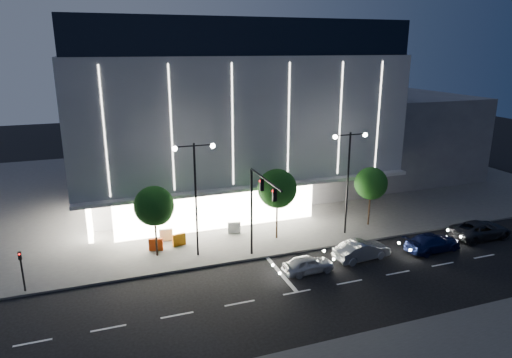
{
  "coord_description": "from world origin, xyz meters",
  "views": [
    {
      "loc": [
        -9.68,
        -26.02,
        15.67
      ],
      "look_at": [
        2.75,
        8.69,
        5.0
      ],
      "focal_mm": 32.0,
      "sensor_mm": 36.0,
      "label": 1
    }
  ],
  "objects": [
    {
      "name": "traffic_mast",
      "position": [
        1.0,
        3.34,
        5.03
      ],
      "size": [
        0.33,
        5.89,
        7.07
      ],
      "color": "black",
      "rests_on": "ground"
    },
    {
      "name": "annex_building",
      "position": [
        26.0,
        24.0,
        5.0
      ],
      "size": [
        16.0,
        20.0,
        10.0
      ],
      "primitive_type": "cube",
      "color": "#4C4C51",
      "rests_on": "ground"
    },
    {
      "name": "tree_right",
      "position": [
        13.03,
        7.02,
        3.88
      ],
      "size": [
        2.91,
        2.91,
        5.51
      ],
      "color": "black",
      "rests_on": "ground"
    },
    {
      "name": "car_lead",
      "position": [
        3.9,
        0.78,
        0.64
      ],
      "size": [
        3.84,
        1.67,
        1.29
      ],
      "primitive_type": "imported",
      "rotation": [
        0.0,
        0.0,
        1.61
      ],
      "color": "silver",
      "rests_on": "ground"
    },
    {
      "name": "barrier_a",
      "position": [
        -5.95,
        7.93,
        0.65
      ],
      "size": [
        1.13,
        0.55,
        1.0
      ],
      "primitive_type": "cube",
      "rotation": [
        0.0,
        0.0,
        -0.29
      ],
      "color": "#DD3E0C",
      "rests_on": "sidewalk_museum"
    },
    {
      "name": "sidewalk_museum",
      "position": [
        5.0,
        24.0,
        0.07
      ],
      "size": [
        70.0,
        40.0,
        0.15
      ],
      "primitive_type": "cube",
      "color": "#474747",
      "rests_on": "ground"
    },
    {
      "name": "ped_signal_far",
      "position": [
        -15.0,
        4.5,
        1.89
      ],
      "size": [
        0.22,
        0.24,
        3.0
      ],
      "color": "black",
      "rests_on": "ground"
    },
    {
      "name": "barrier_c",
      "position": [
        -4.05,
        8.26,
        0.65
      ],
      "size": [
        1.13,
        0.48,
        1.0
      ],
      "primitive_type": "cube",
      "rotation": [
        0.0,
        0.0,
        0.21
      ],
      "color": "#CA6C0B",
      "rests_on": "sidewalk_museum"
    },
    {
      "name": "street_lamp_east",
      "position": [
        10.0,
        6.0,
        5.96
      ],
      "size": [
        3.16,
        0.36,
        9.0
      ],
      "color": "black",
      "rests_on": "ground"
    },
    {
      "name": "car_fourth",
      "position": [
        20.5,
        1.48,
        0.74
      ],
      "size": [
        5.3,
        2.46,
        1.47
      ],
      "primitive_type": "imported",
      "rotation": [
        0.0,
        0.0,
        1.57
      ],
      "color": "#2D2D32",
      "rests_on": "ground"
    },
    {
      "name": "tree_left",
      "position": [
        -5.97,
        7.02,
        4.03
      ],
      "size": [
        3.02,
        3.02,
        5.72
      ],
      "color": "black",
      "rests_on": "ground"
    },
    {
      "name": "tree_mid",
      "position": [
        4.03,
        7.02,
        4.33
      ],
      "size": [
        3.25,
        3.25,
        6.15
      ],
      "color": "black",
      "rests_on": "ground"
    },
    {
      "name": "barrier_b",
      "position": [
        -4.87,
        9.66,
        0.65
      ],
      "size": [
        1.13,
        0.42,
        1.0
      ],
      "primitive_type": "cube",
      "rotation": [
        0.0,
        0.0,
        -0.16
      ],
      "color": "silver",
      "rests_on": "sidewalk_museum"
    },
    {
      "name": "ground",
      "position": [
        0.0,
        0.0,
        0.0
      ],
      "size": [
        160.0,
        160.0,
        0.0
      ],
      "primitive_type": "plane",
      "color": "black",
      "rests_on": "ground"
    },
    {
      "name": "museum",
      "position": [
        2.98,
        22.31,
        9.27
      ],
      "size": [
        30.0,
        25.8,
        18.0
      ],
      "color": "#4C4C51",
      "rests_on": "ground"
    },
    {
      "name": "barrier_d",
      "position": [
        0.92,
        9.18,
        0.65
      ],
      "size": [
        1.13,
        0.46,
        1.0
      ],
      "primitive_type": "cube",
      "rotation": [
        0.0,
        0.0,
        -0.19
      ],
      "color": "#BBBBBB",
      "rests_on": "sidewalk_museum"
    },
    {
      "name": "car_second",
      "position": [
        8.72,
        1.33,
        0.74
      ],
      "size": [
        4.65,
        2.03,
        1.49
      ],
      "primitive_type": "imported",
      "rotation": [
        0.0,
        0.0,
        1.67
      ],
      "color": "#A7AAAF",
      "rests_on": "ground"
    },
    {
      "name": "car_third",
      "position": [
        14.9,
        0.77,
        0.7
      ],
      "size": [
        4.98,
        2.35,
        1.4
      ],
      "primitive_type": "imported",
      "rotation": [
        0.0,
        0.0,
        1.65
      ],
      "color": "navy",
      "rests_on": "ground"
    },
    {
      "name": "street_lamp_west",
      "position": [
        -3.0,
        6.0,
        5.96
      ],
      "size": [
        3.16,
        0.36,
        9.0
      ],
      "color": "black",
      "rests_on": "ground"
    }
  ]
}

